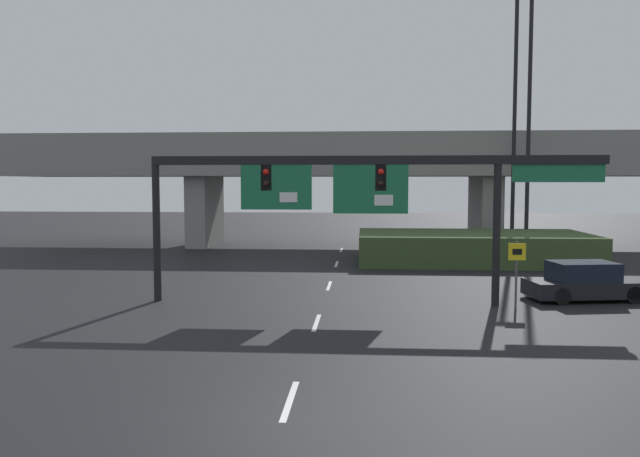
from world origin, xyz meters
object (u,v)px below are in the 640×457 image
at_px(speed_limit_sign, 517,265).
at_px(highway_light_pole_far, 529,100).
at_px(signal_gantry, 357,184).
at_px(parked_sedan_near_right, 585,282).
at_px(highway_light_pole_near, 514,120).

relative_size(speed_limit_sign, highway_light_pole_far, 0.13).
xyz_separation_m(signal_gantry, parked_sedan_near_right, (8.68, 1.31, -3.74)).
bearing_deg(parked_sedan_near_right, highway_light_pole_far, 75.29).
distance_m(speed_limit_sign, parked_sedan_near_right, 3.73).
distance_m(highway_light_pole_near, highway_light_pole_far, 1.52).
distance_m(signal_gantry, parked_sedan_near_right, 9.54).
height_order(speed_limit_sign, highway_light_pole_near, highway_light_pole_near).
bearing_deg(speed_limit_sign, parked_sedan_near_right, 32.67).
relative_size(speed_limit_sign, highway_light_pole_near, 0.15).
relative_size(signal_gantry, highway_light_pole_near, 1.05).
distance_m(signal_gantry, highway_light_pole_near, 19.29).
height_order(highway_light_pole_near, highway_light_pole_far, highway_light_pole_far).
xyz_separation_m(highway_light_pole_near, highway_light_pole_far, (0.64, -0.87, 1.08)).
distance_m(signal_gantry, highway_light_pole_far, 19.14).
bearing_deg(signal_gantry, highway_light_pole_far, 57.08).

